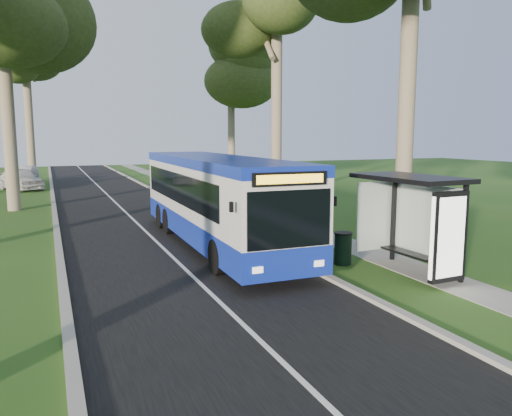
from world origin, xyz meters
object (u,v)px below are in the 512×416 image
at_px(bus, 216,200).
at_px(bus_shelter, 424,206).
at_px(bus_stop_sign, 317,212).
at_px(car_silver, 22,176).
at_px(car_white, 20,179).
at_px(litter_bin, 343,248).

xyz_separation_m(bus, bus_shelter, (4.17, -6.24, 0.35)).
xyz_separation_m(bus_stop_sign, bus_shelter, (2.30, -2.04, 0.31)).
xyz_separation_m(bus_shelter, car_silver, (-11.78, 34.22, -1.27)).
bearing_deg(car_silver, bus, -64.91).
distance_m(bus_shelter, car_white, 32.45).
bearing_deg(bus_stop_sign, car_silver, 115.01).
bearing_deg(bus_stop_sign, bus_shelter, -33.01).
bearing_deg(car_silver, bus_shelter, -61.12).
relative_size(bus_shelter, litter_bin, 3.37).
xyz_separation_m(bus_shelter, car_white, (-11.75, 30.22, -1.22)).
relative_size(car_white, car_silver, 1.03).
distance_m(litter_bin, car_white, 30.00).
bearing_deg(litter_bin, bus_stop_sign, -176.74).
distance_m(bus_stop_sign, bus_shelter, 3.09).
bearing_deg(car_white, car_silver, 66.21).
xyz_separation_m(bus_shelter, litter_bin, (-1.32, 2.10, -1.54)).
bearing_deg(bus, bus_stop_sign, -65.35).
height_order(litter_bin, car_white, car_white).
bearing_deg(bus, litter_bin, -54.83).
relative_size(litter_bin, car_white, 0.21).
xyz_separation_m(litter_bin, car_white, (-10.43, 28.13, 0.32)).
relative_size(bus, bus_shelter, 3.59).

